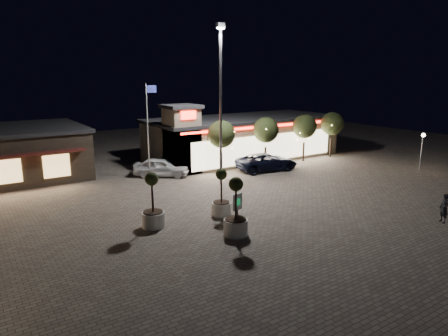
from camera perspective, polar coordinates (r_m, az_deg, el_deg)
ground at (r=24.89m, az=5.72°, el=-7.20°), size 90.00×90.00×0.00m
retail_building at (r=42.17m, az=2.36°, el=4.40°), size 20.40×8.40×6.10m
floodlight_pole at (r=31.04m, az=-0.48°, el=10.19°), size 0.60×0.40×12.38m
flagpole at (r=33.85m, az=-10.73°, el=6.34°), size 0.95×0.10×8.00m
lamp_post_east at (r=40.63m, az=26.47°, el=3.04°), size 0.36×0.36×3.48m
string_tree_a at (r=34.97m, az=-0.38°, el=4.83°), size 2.42×2.42×4.79m
string_tree_b at (r=37.89m, az=6.01°, el=5.41°), size 2.42×2.42×4.79m
string_tree_c at (r=41.22m, az=11.44°, el=5.84°), size 2.42×2.42×4.79m
string_tree_d at (r=44.10m, az=15.17°, el=6.11°), size 2.42×2.42×4.79m
pickup_truck at (r=37.07m, az=6.14°, el=0.90°), size 6.13×3.62×1.60m
white_sedan at (r=35.08m, az=-8.95°, el=0.13°), size 5.01×4.34×1.63m
pedestrian at (r=27.25m, az=28.95°, el=-5.05°), size 0.64×0.76×1.77m
planter_left at (r=23.52m, az=-10.12°, el=-5.96°), size 1.33×1.33×3.27m
planter_mid at (r=22.02m, az=1.69°, el=-7.07°), size 1.35×1.35×3.31m
planter_right at (r=25.09m, az=-0.38°, el=-4.72°), size 1.23×1.23×3.01m
valet_sign at (r=22.39m, az=1.93°, el=-5.31°), size 0.72×0.24×2.20m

